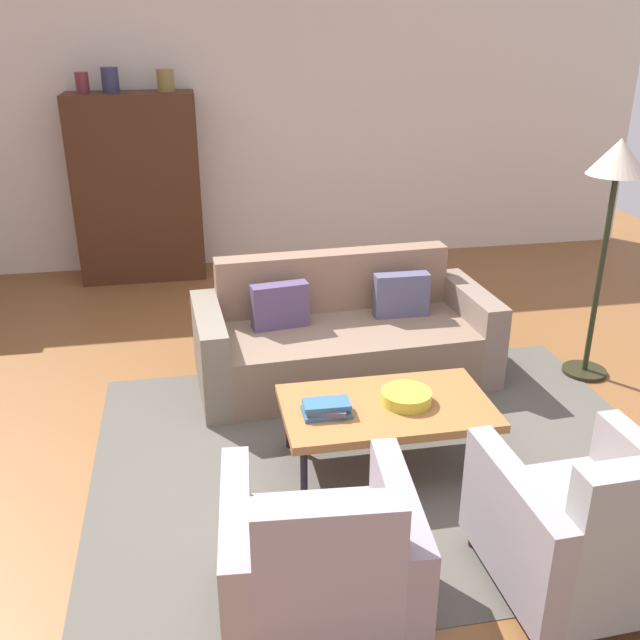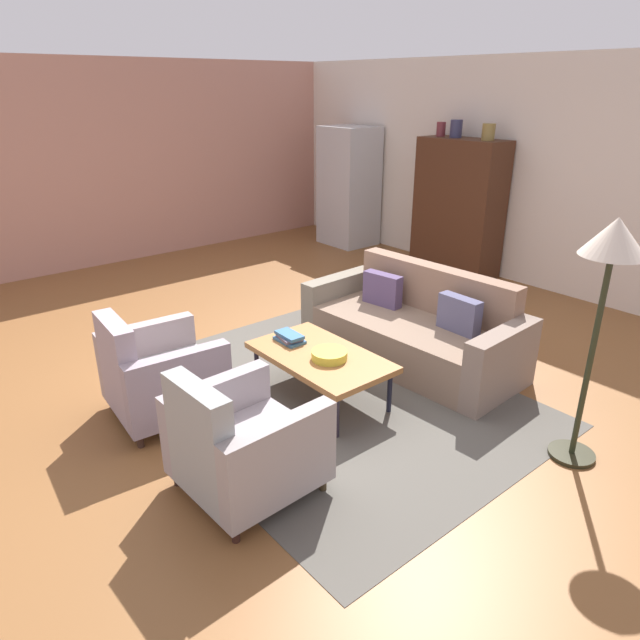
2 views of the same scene
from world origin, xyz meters
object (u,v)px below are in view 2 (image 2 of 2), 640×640
(couch, at_px, (416,330))
(refrigerator, at_px, (349,187))
(book_stack, at_px, (290,338))
(vase_tall, at_px, (441,129))
(armchair_left, at_px, (156,377))
(vase_round, at_px, (456,129))
(cabinet, at_px, (458,208))
(armchair_right, at_px, (239,447))
(fruit_bowl, at_px, (329,355))
(vase_small, at_px, (488,132))
(coffee_table, at_px, (320,358))
(floor_lamp, at_px, (610,261))

(couch, relative_size, refrigerator, 1.16)
(book_stack, xyz_separation_m, vase_tall, (-1.55, 3.74, 1.45))
(armchair_left, xyz_separation_m, book_stack, (0.24, 1.12, 0.10))
(armchair_left, height_order, vase_round, vase_round)
(cabinet, bearing_deg, armchair_right, -66.52)
(vase_round, relative_size, refrigerator, 0.12)
(vase_round, height_order, refrigerator, vase_round)
(cabinet, distance_m, refrigerator, 2.10)
(vase_tall, xyz_separation_m, refrigerator, (-1.70, -0.10, -0.97))
(book_stack, bearing_deg, fruit_bowl, 5.23)
(armchair_right, bearing_deg, book_stack, 128.47)
(fruit_bowl, bearing_deg, book_stack, -174.77)
(armchair_right, xyz_separation_m, vase_small, (-1.76, 4.86, 1.56))
(armchair_right, bearing_deg, vase_tall, 115.18)
(vase_tall, bearing_deg, coffee_table, -62.64)
(cabinet, bearing_deg, vase_small, -0.77)
(vase_tall, bearing_deg, fruit_bowl, -61.26)
(armchair_left, relative_size, fruit_bowl, 3.03)
(couch, bearing_deg, refrigerator, -36.69)
(coffee_table, relative_size, fruit_bowl, 4.13)
(vase_tall, distance_m, floor_lamp, 4.67)
(couch, relative_size, coffee_table, 1.79)
(coffee_table, bearing_deg, cabinet, 112.22)
(coffee_table, height_order, vase_round, vase_round)
(vase_round, bearing_deg, vase_tall, 180.00)
(couch, distance_m, coffee_table, 1.19)
(armchair_left, xyz_separation_m, cabinet, (-0.91, 4.86, 0.56))
(armchair_left, distance_m, refrigerator, 5.66)
(vase_small, bearing_deg, armchair_right, -70.06)
(cabinet, relative_size, vase_tall, 9.74)
(armchair_right, bearing_deg, cabinet, 111.32)
(vase_round, bearing_deg, cabinet, 1.81)
(armchair_right, relative_size, vase_tall, 4.76)
(armchair_left, bearing_deg, book_stack, 82.37)
(fruit_bowl, bearing_deg, armchair_right, -67.31)
(armchair_right, bearing_deg, couch, 102.30)
(armchair_left, relative_size, vase_round, 3.92)
(couch, relative_size, fruit_bowl, 7.37)
(book_stack, bearing_deg, refrigerator, 131.77)
(armchair_left, distance_m, floor_lamp, 3.31)
(vase_tall, xyz_separation_m, vase_small, (0.75, 0.00, 0.01))
(armchair_left, height_order, vase_tall, vase_tall)
(armchair_left, bearing_deg, cabinet, 105.19)
(refrigerator, bearing_deg, vase_round, 2.93)
(couch, bearing_deg, vase_round, -59.51)
(book_stack, bearing_deg, armchair_left, -102.29)
(floor_lamp, bearing_deg, book_stack, -157.19)
(cabinet, bearing_deg, vase_round, -178.19)
(book_stack, xyz_separation_m, floor_lamp, (2.14, 0.90, 1.00))
(cabinet, distance_m, vase_tall, 1.07)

